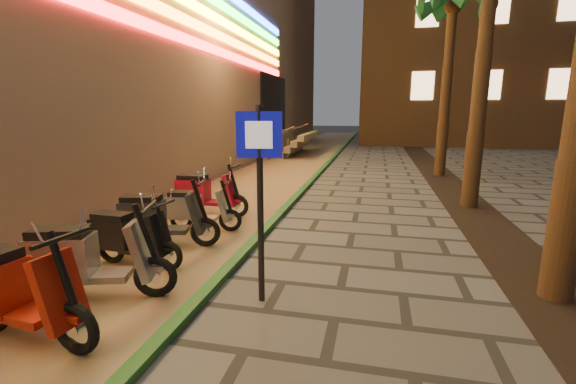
% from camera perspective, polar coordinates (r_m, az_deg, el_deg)
% --- Properties ---
extents(ground, '(120.00, 120.00, 0.00)m').
position_cam_1_polar(ground, '(4.29, -6.53, -22.44)').
color(ground, '#474442').
rests_on(ground, ground).
extents(parking_strip, '(3.40, 60.00, 0.01)m').
position_cam_1_polar(parking_strip, '(14.07, -3.08, 2.09)').
color(parking_strip, '#8C7251').
rests_on(parking_strip, ground).
extents(green_curb, '(0.18, 60.00, 0.10)m').
position_cam_1_polar(green_curb, '(13.70, 3.78, 2.00)').
color(green_curb, '#225B23').
rests_on(green_curb, ground).
extents(planting_strip, '(1.20, 40.00, 0.02)m').
position_cam_1_polar(planting_strip, '(8.98, 27.80, -4.99)').
color(planting_strip, black).
rests_on(planting_strip, ground).
extents(palm_d, '(2.97, 3.02, 7.16)m').
position_cam_1_polar(palm_d, '(15.90, 23.23, 23.89)').
color(palm_d, '#472D19').
rests_on(palm_d, ground).
extents(pedestrian_sign, '(0.54, 0.14, 2.48)m').
position_cam_1_polar(pedestrian_sign, '(4.68, -4.19, 2.00)').
color(pedestrian_sign, black).
rests_on(pedestrian_sign, ground).
extents(scooter_4, '(1.84, 0.70, 1.29)m').
position_cam_1_polar(scooter_4, '(5.13, -35.88, -11.66)').
color(scooter_4, black).
rests_on(scooter_4, ground).
extents(scooter_5, '(1.80, 0.96, 1.28)m').
position_cam_1_polar(scooter_5, '(5.62, -27.85, -8.81)').
color(scooter_5, black).
rests_on(scooter_5, ground).
extents(scooter_6, '(1.56, 0.55, 1.10)m').
position_cam_1_polar(scooter_6, '(6.60, -22.83, -6.10)').
color(scooter_6, black).
rests_on(scooter_6, ground).
extents(scooter_7, '(1.76, 0.84, 1.24)m').
position_cam_1_polar(scooter_7, '(7.26, -18.71, -3.67)').
color(scooter_7, black).
rests_on(scooter_7, ground).
extents(scooter_8, '(1.52, 0.62, 1.07)m').
position_cam_1_polar(scooter_8, '(8.04, -13.60, -2.43)').
color(scooter_8, black).
rests_on(scooter_8, ground).
extents(scooter_9, '(1.75, 0.61, 1.24)m').
position_cam_1_polar(scooter_9, '(9.20, -12.39, -0.10)').
color(scooter_9, black).
rests_on(scooter_9, ground).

